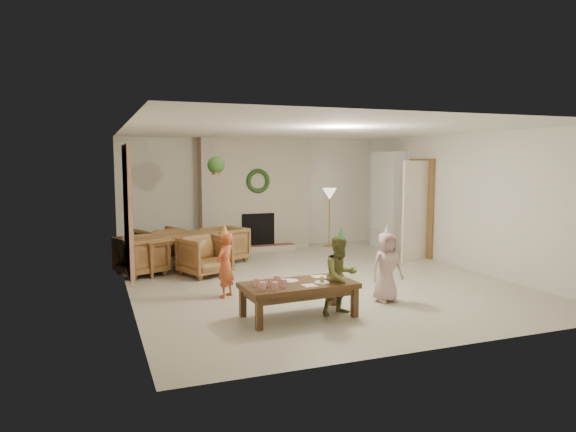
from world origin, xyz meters
name	(u,v)px	position (x,y,z in m)	size (l,w,h in m)	color
floor	(313,279)	(0.00, 0.00, 0.00)	(7.00, 7.00, 0.00)	#B7B29E
ceiling	(314,130)	(0.00, 0.00, 2.50)	(7.00, 7.00, 0.00)	white
wall_back	(253,193)	(0.00, 3.50, 1.25)	(7.00, 7.00, 0.00)	silver
wall_front	(446,233)	(0.00, -3.50, 1.25)	(7.00, 7.00, 0.00)	silver
wall_left	(126,212)	(-3.00, 0.00, 1.25)	(7.00, 7.00, 0.00)	silver
wall_right	(460,201)	(3.00, 0.00, 1.25)	(7.00, 7.00, 0.00)	silver
fireplace_mass	(255,194)	(0.00, 3.30, 1.25)	(2.50, 0.40, 2.50)	#5D2418
fireplace_hearth	(260,248)	(0.00, 2.95, 0.06)	(1.60, 0.30, 0.12)	maroon
fireplace_firebox	(258,230)	(0.00, 3.12, 0.45)	(0.75, 0.12, 0.75)	black
fireplace_wreath	(258,181)	(0.00, 3.07, 1.55)	(0.54, 0.54, 0.10)	#1A3815
floor_lamp_base	(329,246)	(1.71, 3.00, 0.01)	(0.25, 0.25, 0.03)	gold
floor_lamp_post	(329,219)	(1.71, 3.00, 0.64)	(0.03, 0.03, 1.23)	gold
floor_lamp_shade	(330,194)	(1.71, 3.00, 1.23)	(0.33, 0.33, 0.27)	beige
bookshelf_carcass	(388,200)	(2.84, 2.30, 1.10)	(0.30, 1.00, 2.20)	white
bookshelf_shelf_a	(386,229)	(2.82, 2.30, 0.45)	(0.30, 0.92, 0.03)	white
bookshelf_shelf_b	(387,211)	(2.82, 2.30, 0.85)	(0.30, 0.92, 0.03)	white
bookshelf_shelf_c	(387,194)	(2.82, 2.30, 1.25)	(0.30, 0.92, 0.03)	white
bookshelf_shelf_d	(387,176)	(2.82, 2.30, 1.65)	(0.30, 0.92, 0.03)	white
books_row_lower	(389,223)	(2.80, 2.15, 0.59)	(0.20, 0.40, 0.24)	#AA1F2C
books_row_mid	(385,205)	(2.80, 2.35, 0.99)	(0.20, 0.44, 0.24)	#264F8D
books_row_upper	(389,188)	(2.80, 2.20, 1.38)	(0.20, 0.36, 0.22)	#AA7324
door_frame	(420,208)	(2.96, 1.20, 1.02)	(0.05, 0.86, 2.04)	brown
door_leaf	(415,211)	(2.58, 0.82, 1.00)	(0.05, 0.80, 2.00)	beige
curtain_panel	(128,211)	(-2.96, 0.20, 1.25)	(0.06, 1.20, 2.00)	#D2AF95
dining_table	(181,252)	(-1.95, 1.66, 0.31)	(1.79, 1.00, 0.63)	brown
dining_chair_near	(205,256)	(-1.65, 0.93, 0.35)	(0.74, 0.76, 0.70)	brown
dining_chair_far	(160,245)	(-2.24, 2.39, 0.35)	(0.74, 0.76, 0.70)	brown
dining_chair_left	(142,255)	(-2.68, 1.36, 0.35)	(0.74, 0.76, 0.70)	brown
dining_chair_right	(224,244)	(-1.04, 2.03, 0.35)	(0.74, 0.76, 0.70)	brown
hanging_plant_cord	(216,152)	(-1.30, 1.50, 2.15)	(0.01, 0.01, 0.70)	tan
hanging_plant_pot	(216,172)	(-1.30, 1.50, 1.80)	(0.16, 0.16, 0.12)	brown
hanging_plant_foliage	(216,165)	(-1.30, 1.50, 1.92)	(0.32, 0.32, 0.32)	#224A18
coffee_table_top	(299,285)	(-1.02, -1.90, 0.41)	(1.45, 0.72, 0.07)	#4B3119
coffee_table_apron	(299,291)	(-1.02, -1.90, 0.33)	(1.34, 0.61, 0.09)	#4B3119
coffee_leg_fl	(259,315)	(-1.66, -2.23, 0.19)	(0.08, 0.08, 0.38)	#4B3119
coffee_leg_fr	(355,302)	(-0.35, -2.15, 0.19)	(0.08, 0.08, 0.38)	#4B3119
coffee_leg_bl	(243,302)	(-1.69, -1.64, 0.19)	(0.08, 0.08, 0.38)	#4B3119
coffee_leg_br	(332,292)	(-0.38, -1.56, 0.19)	(0.08, 0.08, 0.38)	#4B3119
cup_a	(263,286)	(-1.57, -2.10, 0.50)	(0.08, 0.08, 0.10)	white
cup_b	(256,282)	(-1.58, -1.87, 0.50)	(0.08, 0.08, 0.10)	white
cup_c	(275,286)	(-1.43, -2.14, 0.50)	(0.08, 0.08, 0.10)	white
cup_d	(268,282)	(-1.44, -1.92, 0.50)	(0.08, 0.08, 0.10)	white
cup_e	(284,283)	(-1.28, -2.05, 0.50)	(0.08, 0.08, 0.10)	white
cup_f	(277,279)	(-1.29, -1.82, 0.50)	(0.08, 0.08, 0.10)	white
plate_a	(290,281)	(-1.08, -1.77, 0.45)	(0.20, 0.20, 0.01)	white
plate_b	(322,282)	(-0.74, -1.99, 0.45)	(0.20, 0.20, 0.01)	white
plate_c	(329,277)	(-0.53, -1.76, 0.45)	(0.20, 0.20, 0.01)	white
food_scoop	(322,279)	(-0.74, -1.99, 0.49)	(0.08, 0.08, 0.08)	tan
napkin_left	(310,286)	(-0.95, -2.09, 0.45)	(0.17, 0.17, 0.01)	#FFBBC1
napkin_right	(319,277)	(-0.64, -1.67, 0.45)	(0.17, 0.17, 0.01)	#FFBBC1
child_red	(225,265)	(-1.67, -0.61, 0.48)	(0.35, 0.23, 0.96)	#BB4C28
party_hat_red	(225,230)	(-1.67, -0.61, 1.00)	(0.13, 0.13, 0.18)	#D6C647
child_plaid	(341,276)	(-0.47, -1.98, 0.51)	(0.50, 0.39, 1.03)	olive
party_hat_plaid	(341,234)	(-0.47, -1.98, 1.07)	(0.12, 0.12, 0.17)	#47A652
child_pink	(387,267)	(0.43, -1.65, 0.50)	(0.49, 0.32, 1.00)	#CAA1A3
party_hat_pink	(387,230)	(0.43, -1.65, 1.04)	(0.13, 0.13, 0.18)	silver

